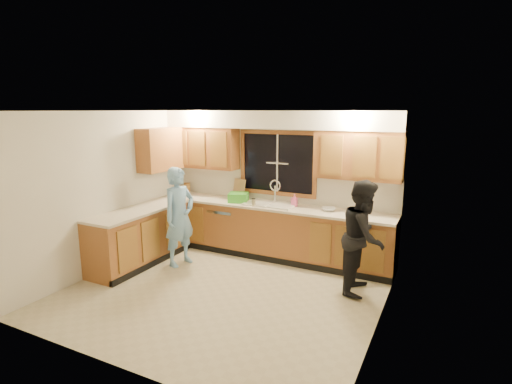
% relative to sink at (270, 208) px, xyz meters
% --- Properties ---
extents(floor, '(4.20, 4.20, 0.00)m').
position_rel_sink_xyz_m(floor, '(0.00, -1.60, -0.86)').
color(floor, '#BAAF8F').
rests_on(floor, ground).
extents(ceiling, '(4.20, 4.20, 0.00)m').
position_rel_sink_xyz_m(ceiling, '(0.00, -1.60, 1.64)').
color(ceiling, white).
extents(wall_back, '(4.20, 0.00, 4.20)m').
position_rel_sink_xyz_m(wall_back, '(0.00, 0.30, 0.39)').
color(wall_back, silver).
rests_on(wall_back, ground).
extents(wall_left, '(0.00, 3.80, 3.80)m').
position_rel_sink_xyz_m(wall_left, '(-2.10, -1.60, 0.39)').
color(wall_left, silver).
rests_on(wall_left, ground).
extents(wall_right, '(0.00, 3.80, 3.80)m').
position_rel_sink_xyz_m(wall_right, '(2.10, -1.60, 0.39)').
color(wall_right, silver).
rests_on(wall_right, ground).
extents(base_cabinets_back, '(4.20, 0.60, 0.88)m').
position_rel_sink_xyz_m(base_cabinets_back, '(0.00, -0.00, -0.42)').
color(base_cabinets_back, '#9B5C2D').
rests_on(base_cabinets_back, ground).
extents(base_cabinets_left, '(0.60, 1.90, 0.88)m').
position_rel_sink_xyz_m(base_cabinets_left, '(-1.80, -1.25, -0.42)').
color(base_cabinets_left, '#9B5C2D').
rests_on(base_cabinets_left, ground).
extents(countertop_back, '(4.20, 0.63, 0.04)m').
position_rel_sink_xyz_m(countertop_back, '(0.00, -0.02, 0.04)').
color(countertop_back, beige).
rests_on(countertop_back, base_cabinets_back).
extents(countertop_left, '(0.63, 1.90, 0.04)m').
position_rel_sink_xyz_m(countertop_left, '(-1.79, -1.25, 0.04)').
color(countertop_left, beige).
rests_on(countertop_left, base_cabinets_left).
extents(upper_cabinets_left, '(1.35, 0.33, 0.75)m').
position_rel_sink_xyz_m(upper_cabinets_left, '(-1.43, 0.13, 0.96)').
color(upper_cabinets_left, '#9B5C2D').
rests_on(upper_cabinets_left, wall_back).
extents(upper_cabinets_right, '(1.35, 0.33, 0.75)m').
position_rel_sink_xyz_m(upper_cabinets_right, '(1.43, 0.13, 0.96)').
color(upper_cabinets_right, '#9B5C2D').
rests_on(upper_cabinets_right, wall_back).
extents(upper_cabinets_return, '(0.33, 0.90, 0.75)m').
position_rel_sink_xyz_m(upper_cabinets_return, '(-1.94, -0.48, 0.96)').
color(upper_cabinets_return, '#9B5C2D').
rests_on(upper_cabinets_return, wall_left).
extents(soffit, '(4.20, 0.35, 0.30)m').
position_rel_sink_xyz_m(soffit, '(0.00, 0.12, 1.49)').
color(soffit, white).
rests_on(soffit, wall_back).
extents(window_frame, '(1.44, 0.03, 1.14)m').
position_rel_sink_xyz_m(window_frame, '(0.00, 0.29, 0.74)').
color(window_frame, black).
rests_on(window_frame, wall_back).
extents(sink, '(0.86, 0.52, 0.57)m').
position_rel_sink_xyz_m(sink, '(0.00, 0.00, 0.00)').
color(sink, silver).
rests_on(sink, countertop_back).
extents(dishwasher, '(0.60, 0.56, 0.82)m').
position_rel_sink_xyz_m(dishwasher, '(-0.85, -0.01, -0.45)').
color(dishwasher, silver).
rests_on(dishwasher, floor).
extents(stove, '(0.58, 0.75, 0.90)m').
position_rel_sink_xyz_m(stove, '(-1.80, -1.82, -0.41)').
color(stove, silver).
rests_on(stove, floor).
extents(man, '(0.51, 0.66, 1.62)m').
position_rel_sink_xyz_m(man, '(-1.17, -1.01, -0.05)').
color(man, '#74A8DC').
rests_on(man, floor).
extents(woman, '(0.63, 0.79, 1.59)m').
position_rel_sink_xyz_m(woman, '(1.72, -0.69, -0.07)').
color(woman, black).
rests_on(woman, floor).
extents(knife_block, '(0.14, 0.14, 0.20)m').
position_rel_sink_xyz_m(knife_block, '(-1.85, 0.15, 0.16)').
color(knife_block, '#99662A').
rests_on(knife_block, countertop_back).
extents(cutting_board, '(0.29, 0.16, 0.36)m').
position_rel_sink_xyz_m(cutting_board, '(-0.71, 0.18, 0.24)').
color(cutting_board, tan).
rests_on(cutting_board, countertop_back).
extents(dish_crate, '(0.42, 0.40, 0.16)m').
position_rel_sink_xyz_m(dish_crate, '(-0.60, -0.04, 0.13)').
color(dish_crate, green).
rests_on(dish_crate, countertop_back).
extents(soap_bottle, '(0.10, 0.10, 0.21)m').
position_rel_sink_xyz_m(soap_bottle, '(0.41, 0.08, 0.16)').
color(soap_bottle, '#E85896').
rests_on(soap_bottle, countertop_back).
extents(bowl, '(0.29, 0.29, 0.05)m').
position_rel_sink_xyz_m(bowl, '(1.02, 0.02, 0.08)').
color(bowl, silver).
rests_on(bowl, countertop_back).
extents(can_left, '(0.08, 0.08, 0.12)m').
position_rel_sink_xyz_m(can_left, '(-0.24, -0.18, 0.12)').
color(can_left, '#BFB592').
rests_on(can_left, countertop_back).
extents(can_right, '(0.09, 0.09, 0.13)m').
position_rel_sink_xyz_m(can_right, '(-0.20, -0.23, 0.12)').
color(can_right, '#BFB592').
rests_on(can_right, countertop_back).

